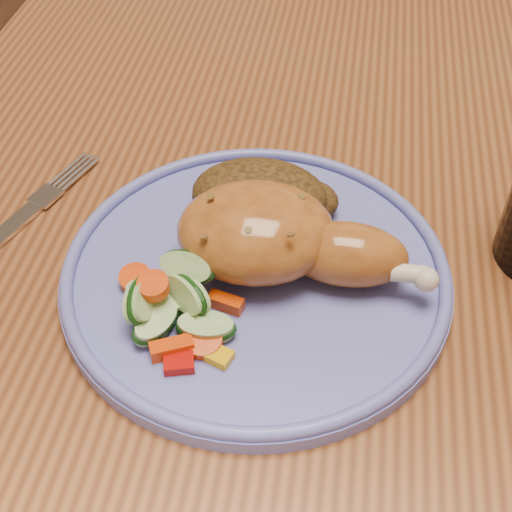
% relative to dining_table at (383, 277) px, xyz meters
% --- Properties ---
extents(dining_table, '(0.90, 1.40, 0.75)m').
position_rel_dining_table_xyz_m(dining_table, '(0.00, 0.00, 0.00)').
color(dining_table, brown).
rests_on(dining_table, ground).
extents(chair_far, '(0.42, 0.42, 0.91)m').
position_rel_dining_table_xyz_m(chair_far, '(0.00, 0.63, -0.17)').
color(chair_far, '#4C2D16').
rests_on(chair_far, ground).
extents(plate, '(0.29, 0.29, 0.01)m').
position_rel_dining_table_xyz_m(plate, '(-0.10, -0.10, 0.09)').
color(plate, '#5E63B7').
rests_on(plate, dining_table).
extents(plate_rim, '(0.29, 0.29, 0.01)m').
position_rel_dining_table_xyz_m(plate_rim, '(-0.10, -0.10, 0.10)').
color(plate_rim, '#5E63B7').
rests_on(plate_rim, plate).
extents(chicken_leg, '(0.19, 0.11, 0.06)m').
position_rel_dining_table_xyz_m(chicken_leg, '(-0.09, -0.09, 0.12)').
color(chicken_leg, '#AD6124').
rests_on(chicken_leg, plate).
extents(rice_pilaf, '(0.12, 0.08, 0.05)m').
position_rel_dining_table_xyz_m(rice_pilaf, '(-0.11, -0.04, 0.11)').
color(rice_pilaf, '#4E3413').
rests_on(rice_pilaf, plate).
extents(vegetable_pile, '(0.09, 0.10, 0.05)m').
position_rel_dining_table_xyz_m(vegetable_pile, '(-0.15, -0.15, 0.11)').
color(vegetable_pile, '#A50A05').
rests_on(vegetable_pile, plate).
extents(fork, '(0.08, 0.17, 0.00)m').
position_rel_dining_table_xyz_m(fork, '(-0.31, -0.07, 0.09)').
color(fork, silver).
rests_on(fork, dining_table).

